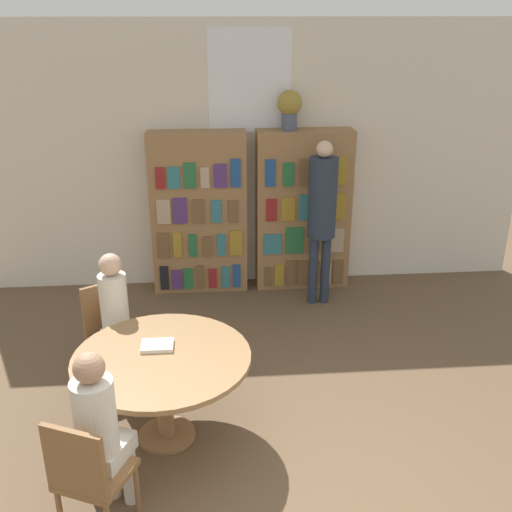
{
  "coord_description": "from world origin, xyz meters",
  "views": [
    {
      "loc": [
        -0.48,
        -2.68,
        3.07
      ],
      "look_at": [
        -0.08,
        2.19,
        1.05
      ],
      "focal_mm": 42.0,
      "sensor_mm": 36.0,
      "label": 1
    }
  ],
  "objects": [
    {
      "name": "reading_table",
      "position": [
        -0.86,
        1.12,
        0.62
      ],
      "size": [
        1.31,
        1.31,
        0.73
      ],
      "color": "olive",
      "rests_on": "ground_plane"
    },
    {
      "name": "seated_reader_left",
      "position": [
        -1.27,
        1.82,
        0.7
      ],
      "size": [
        0.36,
        0.39,
        1.24
      ],
      "rotation": [
        0.0,
        0.0,
        -2.61
      ],
      "color": "beige",
      "rests_on": "ground_plane"
    },
    {
      "name": "seated_reader_right",
      "position": [
        -1.18,
        0.37,
        0.71
      ],
      "size": [
        0.36,
        0.4,
        1.25
      ],
      "rotation": [
        0.0,
        0.0,
        -0.41
      ],
      "color": "beige",
      "rests_on": "ground_plane"
    },
    {
      "name": "flower_vase",
      "position": [
        0.42,
        3.82,
        2.1
      ],
      "size": [
        0.27,
        0.27,
        0.42
      ],
      "color": "#475166",
      "rests_on": "bookshelf_right"
    },
    {
      "name": "chair_near_camera",
      "position": [
        -1.25,
        0.21,
        0.49
      ],
      "size": [
        0.53,
        0.53,
        0.89
      ],
      "rotation": [
        0.0,
        0.0,
        -0.41
      ],
      "color": "brown",
      "rests_on": "ground_plane"
    },
    {
      "name": "bookshelf_left",
      "position": [
        -0.6,
        3.82,
        0.92
      ],
      "size": [
        1.07,
        0.34,
        1.85
      ],
      "color": "olive",
      "rests_on": "ground_plane"
    },
    {
      "name": "open_book_on_table",
      "position": [
        -0.9,
        1.25,
        0.74
      ],
      "size": [
        0.24,
        0.18,
        0.03
      ],
      "color": "silver",
      "rests_on": "reading_table"
    },
    {
      "name": "chair_left_side",
      "position": [
        -1.36,
        1.98,
        0.49
      ],
      "size": [
        0.55,
        0.55,
        0.89
      ],
      "rotation": [
        0.0,
        0.0,
        -2.61
      ],
      "color": "brown",
      "rests_on": "ground_plane"
    },
    {
      "name": "wall_back",
      "position": [
        0.0,
        4.01,
        1.51
      ],
      "size": [
        6.4,
        0.07,
        3.0
      ],
      "color": "beige",
      "rests_on": "ground_plane"
    },
    {
      "name": "bookshelf_right",
      "position": [
        0.6,
        3.82,
        0.92
      ],
      "size": [
        1.07,
        0.34,
        1.85
      ],
      "color": "olive",
      "rests_on": "ground_plane"
    },
    {
      "name": "librarian_standing",
      "position": [
        0.72,
        3.31,
        1.13
      ],
      "size": [
        0.3,
        0.57,
        1.83
      ],
      "color": "#232D3D",
      "rests_on": "ground_plane"
    }
  ]
}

